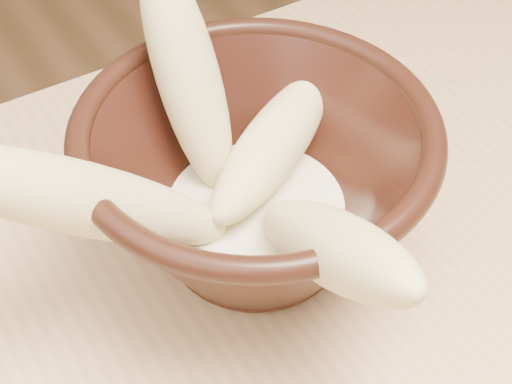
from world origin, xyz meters
The scene contains 6 objects.
bowl centered at (-0.22, 0.16, 0.82)m, with size 0.22×0.22×0.12m.
milk_puddle centered at (-0.22, 0.16, 0.79)m, with size 0.12×0.12×0.02m, color beige.
banana_upright centered at (-0.23, 0.22, 0.86)m, with size 0.04×0.04×0.16m, color #DACF80.
banana_left centered at (-0.32, 0.16, 0.86)m, with size 0.04×0.04×0.20m, color #DACF80.
banana_across centered at (-0.19, 0.18, 0.82)m, with size 0.04×0.04×0.14m, color #DACF80.
banana_front centered at (-0.22, 0.07, 0.85)m, with size 0.04×0.04×0.18m, color #DACF80.
Camera 1 is at (-0.38, -0.10, 1.13)m, focal length 50.00 mm.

